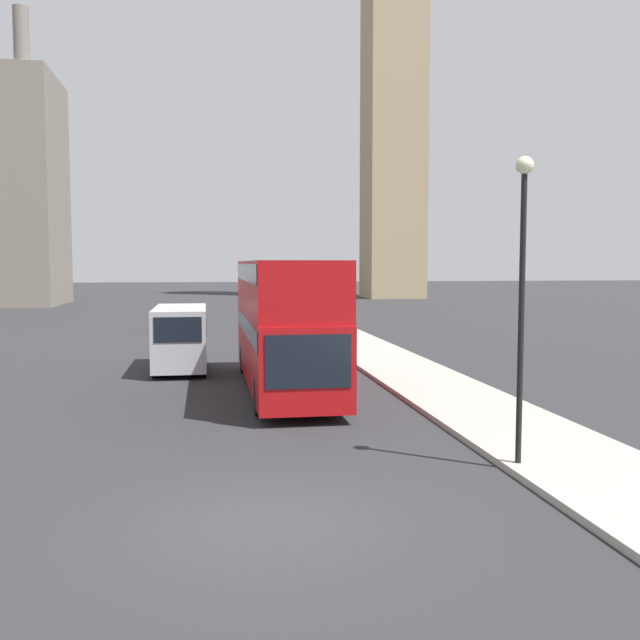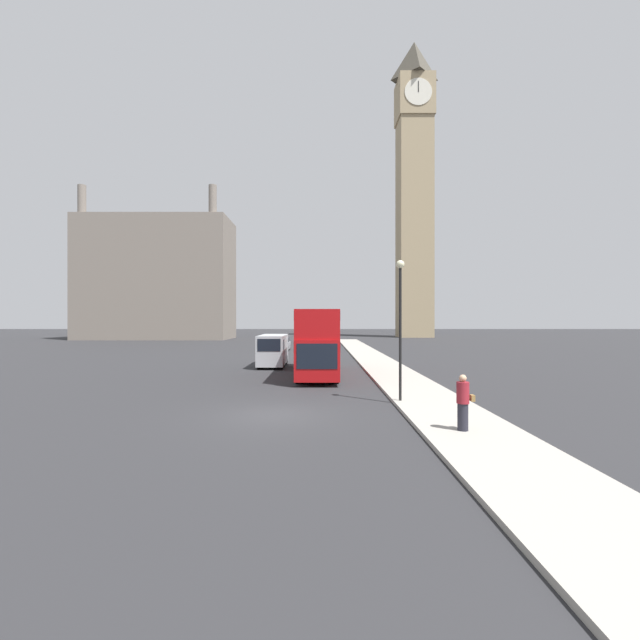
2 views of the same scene
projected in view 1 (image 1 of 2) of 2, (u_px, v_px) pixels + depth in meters
The scene contains 6 objects.
ground_plane at pixel (267, 522), 11.60m from camera, with size 300.00×300.00×0.00m, color #28282B.
clock_tower at pixel (394, 30), 84.61m from camera, with size 7.30×7.47×62.18m.
red_double_decker_bus at pixel (284, 318), 23.50m from camera, with size 2.56×11.16×4.28m.
white_van at pixel (180, 337), 27.90m from camera, with size 2.01×5.39×2.48m.
street_lamp at pixel (522, 266), 14.19m from camera, with size 0.36×0.36×6.16m.
parked_sedan at pixel (176, 319), 44.85m from camera, with size 1.80×4.76×1.57m.
Camera 1 is at (-0.94, -11.29, 4.20)m, focal length 40.00 mm.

